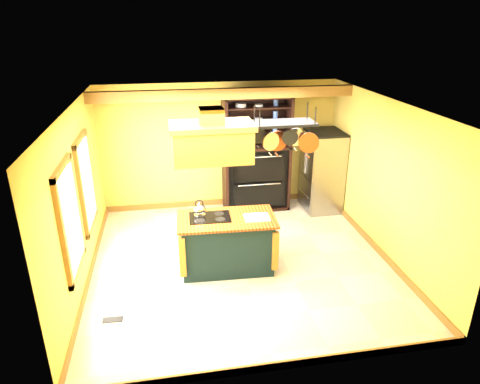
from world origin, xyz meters
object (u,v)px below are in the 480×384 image
object	(u,v)px
kitchen_island	(227,242)
refrigerator	(322,173)
range_hood	(212,140)
pot_rack	(285,131)
hutch	(256,166)

from	to	relation	value
kitchen_island	refrigerator	distance (m)	3.14
range_hood	pot_rack	distance (m)	1.12
range_hood	pot_rack	world-z (taller)	same
pot_rack	hutch	world-z (taller)	pot_rack
hutch	range_hood	bearing A→B (deg)	-116.64
pot_rack	refrigerator	xyz separation A→B (m)	(1.45, 2.03, -1.48)
range_hood	pot_rack	size ratio (longest dim) A/B	1.21
kitchen_island	hutch	world-z (taller)	hutch
refrigerator	hutch	world-z (taller)	hutch
pot_rack	refrigerator	size ratio (longest dim) A/B	0.61
range_hood	kitchen_island	bearing A→B (deg)	0.28
hutch	kitchen_island	bearing A→B (deg)	-112.69
hutch	pot_rack	bearing A→B (deg)	-91.70
refrigerator	hutch	size ratio (longest dim) A/B	0.69
range_hood	refrigerator	bearing A→B (deg)	38.30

